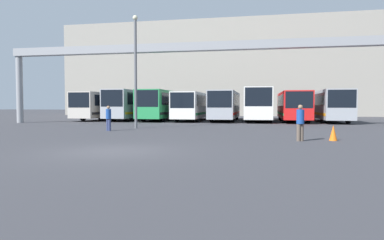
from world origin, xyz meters
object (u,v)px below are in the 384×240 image
(bus_slot_2, at_px, (162,104))
(pedestrian_near_left, at_px, (300,122))
(bus_slot_4, at_px, (225,104))
(bus_slot_6, at_px, (293,105))
(traffic_cone, at_px, (333,133))
(bus_slot_0, at_px, (106,104))
(bus_slot_3, at_px, (193,105))
(bus_slot_7, at_px, (329,104))
(lamp_post, at_px, (136,67))
(bus_slot_1, at_px, (135,103))
(pedestrian_mid_right, at_px, (109,118))
(bus_slot_5, at_px, (258,103))

(bus_slot_2, bearing_deg, pedestrian_near_left, -57.98)
(pedestrian_near_left, bearing_deg, bus_slot_4, -100.81)
(bus_slot_6, distance_m, traffic_cone, 19.26)
(bus_slot_0, relative_size, bus_slot_2, 1.13)
(bus_slot_4, distance_m, bus_slot_6, 6.94)
(bus_slot_3, height_order, bus_slot_7, bus_slot_7)
(bus_slot_3, xyz_separation_m, lamp_post, (-1.75, -12.94, 2.70))
(bus_slot_3, xyz_separation_m, pedestrian_near_left, (8.89, -19.80, -0.80))
(bus_slot_2, xyz_separation_m, bus_slot_4, (6.94, -0.00, -0.07))
(bus_slot_1, relative_size, pedestrian_mid_right, 7.65)
(bus_slot_6, bearing_deg, bus_slot_4, 179.81)
(bus_slot_6, height_order, lamp_post, lamp_post)
(bus_slot_1, bearing_deg, bus_slot_5, -1.68)
(bus_slot_1, relative_size, bus_slot_6, 1.13)
(pedestrian_near_left, bearing_deg, traffic_cone, 172.57)
(bus_slot_4, relative_size, traffic_cone, 14.88)
(bus_slot_2, relative_size, bus_slot_7, 1.03)
(bus_slot_0, distance_m, bus_slot_5, 17.36)
(bus_slot_7, bearing_deg, lamp_post, -140.83)
(bus_slot_0, relative_size, pedestrian_near_left, 7.33)
(bus_slot_0, relative_size, pedestrian_mid_right, 7.64)
(bus_slot_3, relative_size, bus_slot_4, 1.01)
(bus_slot_0, height_order, bus_slot_2, bus_slot_2)
(bus_slot_2, height_order, lamp_post, lamp_post)
(bus_slot_1, xyz_separation_m, bus_slot_3, (6.94, -0.68, -0.16))
(bus_slot_3, xyz_separation_m, bus_slot_4, (3.47, -0.04, 0.07))
(bus_slot_4, relative_size, pedestrian_near_left, 6.50)
(bus_slot_3, height_order, pedestrian_mid_right, bus_slot_3)
(bus_slot_2, distance_m, bus_slot_3, 3.47)
(bus_slot_1, distance_m, pedestrian_near_left, 25.90)
(bus_slot_3, distance_m, pedestrian_mid_right, 15.82)
(bus_slot_7, bearing_deg, bus_slot_6, 177.75)
(bus_slot_3, distance_m, bus_slot_6, 10.41)
(bus_slot_1, xyz_separation_m, pedestrian_near_left, (15.83, -20.48, -0.97))
(bus_slot_0, distance_m, traffic_cone, 28.90)
(bus_slot_4, relative_size, bus_slot_7, 1.03)
(bus_slot_7, bearing_deg, bus_slot_3, 179.19)
(lamp_post, bearing_deg, bus_slot_7, 39.17)
(bus_slot_2, relative_size, pedestrian_near_left, 6.50)
(bus_slot_2, relative_size, bus_slot_4, 1.00)
(pedestrian_near_left, bearing_deg, pedestrian_mid_right, -46.26)
(bus_slot_7, xyz_separation_m, lamp_post, (-15.64, -12.74, 2.63))
(bus_slot_4, distance_m, bus_slot_7, 10.42)
(bus_slot_4, height_order, bus_slot_7, bus_slot_7)
(bus_slot_5, relative_size, traffic_cone, 15.70)
(bus_slot_0, xyz_separation_m, bus_slot_2, (6.94, -0.70, 0.10))
(pedestrian_near_left, bearing_deg, bus_slot_5, -110.60)
(traffic_cone, bearing_deg, bus_slot_6, 90.14)
(bus_slot_0, distance_m, bus_slot_7, 24.31)
(bus_slot_3, xyz_separation_m, bus_slot_6, (10.41, -0.06, 0.01))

